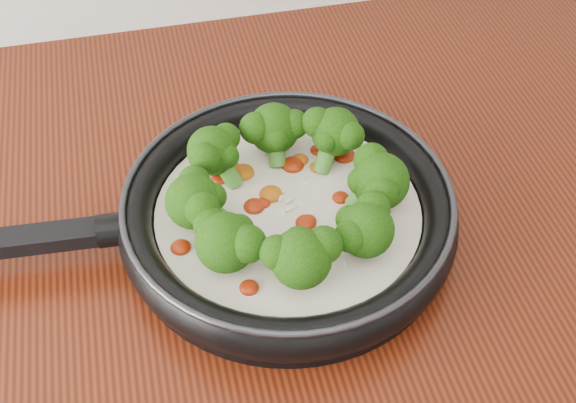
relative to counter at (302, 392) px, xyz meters
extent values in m
cube|color=#320E05|center=(0.00, 0.00, 0.00)|extent=(1.60, 0.80, 0.90)
cylinder|color=black|center=(-0.04, -0.05, 0.46)|extent=(0.37, 0.37, 0.01)
torus|color=black|center=(-0.04, -0.05, 0.48)|extent=(0.39, 0.39, 0.04)
torus|color=#2D2D33|center=(-0.04, -0.05, 0.51)|extent=(0.38, 0.38, 0.01)
cube|color=black|center=(-0.31, -0.03, 0.49)|extent=(0.21, 0.04, 0.02)
cylinder|color=black|center=(-0.22, -0.04, 0.49)|extent=(0.04, 0.04, 0.04)
cylinder|color=white|center=(-0.04, -0.05, 0.48)|extent=(0.30, 0.30, 0.02)
ellipsoid|color=#951F07|center=(-0.10, 0.02, 0.49)|extent=(0.03, 0.03, 0.01)
ellipsoid|color=#951F07|center=(-0.10, -0.15, 0.49)|extent=(0.03, 0.03, 0.01)
ellipsoid|color=#B6550B|center=(-0.05, -0.03, 0.49)|extent=(0.03, 0.03, 0.01)
ellipsoid|color=#951F07|center=(-0.07, -0.04, 0.49)|extent=(0.03, 0.03, 0.01)
ellipsoid|color=#951F07|center=(0.02, 0.03, 0.49)|extent=(0.03, 0.03, 0.01)
ellipsoid|color=#B6550B|center=(-0.12, -0.02, 0.49)|extent=(0.04, 0.04, 0.01)
ellipsoid|color=#951F07|center=(-0.11, -0.07, 0.49)|extent=(0.03, 0.03, 0.01)
ellipsoid|color=#951F07|center=(-0.02, -0.08, 0.49)|extent=(0.02, 0.02, 0.01)
ellipsoid|color=#B6550B|center=(0.00, 0.02, 0.49)|extent=(0.02, 0.02, 0.01)
ellipsoid|color=#951F07|center=(-0.15, -0.08, 0.49)|extent=(0.03, 0.03, 0.01)
ellipsoid|color=#951F07|center=(-0.10, 0.01, 0.49)|extent=(0.03, 0.03, 0.01)
ellipsoid|color=#B6550B|center=(0.03, -0.08, 0.49)|extent=(0.04, 0.04, 0.01)
ellipsoid|color=#951F07|center=(-0.12, -0.06, 0.49)|extent=(0.03, 0.03, 0.01)
ellipsoid|color=#951F07|center=(0.08, -0.04, 0.49)|extent=(0.03, 0.03, 0.01)
ellipsoid|color=#B6550B|center=(-0.07, 0.01, 0.49)|extent=(0.04, 0.04, 0.01)
ellipsoid|color=#951F07|center=(0.02, -0.05, 0.49)|extent=(0.03, 0.03, 0.01)
ellipsoid|color=#951F07|center=(-0.06, -0.04, 0.49)|extent=(0.02, 0.02, 0.01)
ellipsoid|color=#B6550B|center=(-0.08, 0.02, 0.49)|extent=(0.02, 0.02, 0.01)
ellipsoid|color=#951F07|center=(0.04, 0.03, 0.49)|extent=(0.03, 0.03, 0.01)
ellipsoid|color=#951F07|center=(-0.01, 0.01, 0.49)|extent=(0.04, 0.04, 0.01)
ellipsoid|color=#B6550B|center=(-0.02, -0.10, 0.49)|extent=(0.02, 0.02, 0.01)
ellipsoid|color=#951F07|center=(-0.02, -0.08, 0.49)|extent=(0.03, 0.03, 0.01)
ellipsoid|color=#951F07|center=(0.05, 0.01, 0.49)|extent=(0.03, 0.03, 0.01)
ellipsoid|color=#B6550B|center=(0.01, 0.00, 0.49)|extent=(0.02, 0.02, 0.01)
ellipsoid|color=white|center=(-0.03, 0.02, 0.49)|extent=(0.01, 0.01, 0.00)
ellipsoid|color=white|center=(-0.04, -0.06, 0.49)|extent=(0.01, 0.01, 0.00)
ellipsoid|color=white|center=(0.06, -0.04, 0.49)|extent=(0.01, 0.01, 0.00)
ellipsoid|color=white|center=(-0.01, -0.11, 0.49)|extent=(0.01, 0.01, 0.00)
ellipsoid|color=white|center=(-0.01, -0.02, 0.49)|extent=(0.01, 0.01, 0.00)
ellipsoid|color=white|center=(0.05, -0.05, 0.49)|extent=(0.01, 0.01, 0.00)
ellipsoid|color=white|center=(-0.04, -0.05, 0.49)|extent=(0.01, 0.01, 0.00)
ellipsoid|color=white|center=(-0.01, -0.11, 0.49)|extent=(0.01, 0.01, 0.00)
ellipsoid|color=white|center=(-0.03, -0.04, 0.49)|extent=(0.01, 0.01, 0.00)
ellipsoid|color=white|center=(-0.07, -0.04, 0.49)|extent=(0.01, 0.01, 0.00)
ellipsoid|color=white|center=(0.04, 0.01, 0.49)|extent=(0.01, 0.01, 0.00)
ellipsoid|color=white|center=(-0.04, -0.06, 0.49)|extent=(0.01, 0.01, 0.00)
ellipsoid|color=white|center=(-0.03, -0.05, 0.49)|extent=(0.01, 0.00, 0.00)
ellipsoid|color=white|center=(-0.04, -0.04, 0.49)|extent=(0.01, 0.01, 0.00)
ellipsoid|color=white|center=(0.00, -0.14, 0.49)|extent=(0.01, 0.01, 0.00)
ellipsoid|color=white|center=(-0.01, -0.07, 0.49)|extent=(0.01, 0.01, 0.00)
ellipsoid|color=white|center=(-0.04, -0.03, 0.49)|extent=(0.01, 0.01, 0.00)
ellipsoid|color=white|center=(0.05, 0.04, 0.49)|extent=(0.01, 0.01, 0.00)
cylinder|color=#529A32|center=(0.04, -0.06, 0.50)|extent=(0.04, 0.02, 0.04)
sphere|color=black|center=(0.06, -0.07, 0.52)|extent=(0.07, 0.07, 0.06)
sphere|color=black|center=(0.06, -0.04, 0.53)|extent=(0.04, 0.04, 0.04)
sphere|color=black|center=(0.05, -0.09, 0.53)|extent=(0.04, 0.04, 0.04)
sphere|color=black|center=(0.04, -0.06, 0.52)|extent=(0.03, 0.03, 0.03)
cylinder|color=#529A32|center=(0.02, 0.00, 0.50)|extent=(0.04, 0.04, 0.04)
sphere|color=black|center=(0.04, 0.02, 0.52)|extent=(0.06, 0.06, 0.06)
sphere|color=black|center=(0.02, 0.03, 0.53)|extent=(0.04, 0.04, 0.03)
sphere|color=black|center=(0.05, 0.00, 0.53)|extent=(0.03, 0.03, 0.03)
sphere|color=black|center=(0.02, 0.00, 0.53)|extent=(0.03, 0.03, 0.03)
cylinder|color=#529A32|center=(-0.03, 0.03, 0.50)|extent=(0.02, 0.04, 0.04)
sphere|color=black|center=(-0.03, 0.04, 0.52)|extent=(0.06, 0.06, 0.06)
sphere|color=black|center=(-0.05, 0.04, 0.53)|extent=(0.04, 0.04, 0.04)
sphere|color=black|center=(-0.01, 0.04, 0.53)|extent=(0.04, 0.04, 0.03)
sphere|color=black|center=(-0.03, 0.02, 0.52)|extent=(0.03, 0.03, 0.03)
cylinder|color=#529A32|center=(-0.09, 0.00, 0.50)|extent=(0.04, 0.04, 0.04)
sphere|color=black|center=(-0.10, 0.02, 0.52)|extent=(0.06, 0.06, 0.05)
sphere|color=black|center=(-0.11, 0.00, 0.53)|extent=(0.04, 0.04, 0.03)
sphere|color=black|center=(-0.09, 0.03, 0.53)|extent=(0.03, 0.03, 0.03)
sphere|color=black|center=(-0.09, 0.00, 0.53)|extent=(0.03, 0.03, 0.03)
cylinder|color=#529A32|center=(-0.12, -0.05, 0.50)|extent=(0.04, 0.02, 0.04)
sphere|color=black|center=(-0.13, -0.05, 0.52)|extent=(0.06, 0.06, 0.06)
sphere|color=black|center=(-0.13, -0.07, 0.53)|extent=(0.04, 0.04, 0.04)
sphere|color=black|center=(-0.13, -0.03, 0.53)|extent=(0.04, 0.04, 0.03)
sphere|color=black|center=(-0.11, -0.05, 0.53)|extent=(0.03, 0.03, 0.03)
cylinder|color=#529A32|center=(-0.10, -0.10, 0.50)|extent=(0.04, 0.04, 0.04)
sphere|color=black|center=(-0.11, -0.11, 0.52)|extent=(0.06, 0.06, 0.06)
sphere|color=black|center=(-0.09, -0.13, 0.53)|extent=(0.04, 0.04, 0.04)
sphere|color=black|center=(-0.12, -0.09, 0.53)|extent=(0.04, 0.04, 0.04)
sphere|color=black|center=(-0.10, -0.10, 0.52)|extent=(0.03, 0.03, 0.03)
cylinder|color=#529A32|center=(-0.04, -0.13, 0.50)|extent=(0.02, 0.04, 0.04)
sphere|color=black|center=(-0.05, -0.15, 0.52)|extent=(0.06, 0.06, 0.06)
sphere|color=black|center=(-0.02, -0.15, 0.53)|extent=(0.04, 0.04, 0.04)
sphere|color=black|center=(-0.07, -0.14, 0.53)|extent=(0.04, 0.04, 0.03)
sphere|color=black|center=(-0.04, -0.13, 0.53)|extent=(0.03, 0.03, 0.03)
cylinder|color=#529A32|center=(0.01, -0.11, 0.50)|extent=(0.04, 0.04, 0.04)
sphere|color=black|center=(0.03, -0.13, 0.52)|extent=(0.06, 0.06, 0.06)
sphere|color=black|center=(0.04, -0.11, 0.53)|extent=(0.04, 0.04, 0.04)
sphere|color=black|center=(0.01, -0.14, 0.53)|extent=(0.04, 0.04, 0.03)
sphere|color=black|center=(0.01, -0.11, 0.52)|extent=(0.03, 0.03, 0.03)
camera|label=1|loc=(-0.16, -0.59, 1.07)|focal=46.76mm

